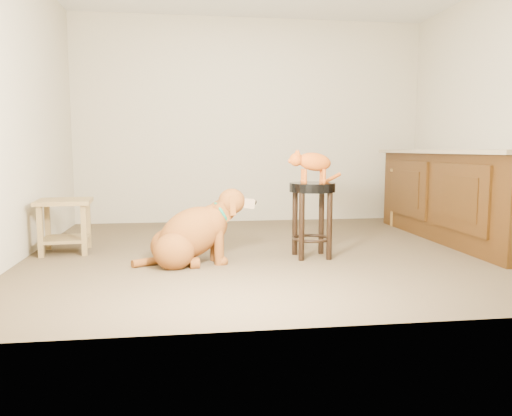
{
  "coord_description": "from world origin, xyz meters",
  "views": [
    {
      "loc": [
        -0.84,
        -4.49,
        0.95
      ],
      "look_at": [
        -0.27,
        -0.36,
        0.45
      ],
      "focal_mm": 35.0,
      "sensor_mm": 36.0,
      "label": 1
    }
  ],
  "objects": [
    {
      "name": "floor",
      "position": [
        0.0,
        0.0,
        0.0
      ],
      "size": [
        4.5,
        4.0,
        0.01
      ],
      "primitive_type": "cube",
      "color": "brown",
      "rests_on": "ground"
    },
    {
      "name": "room_shell",
      "position": [
        0.0,
        0.0,
        1.68
      ],
      "size": [
        4.54,
        4.04,
        2.62
      ],
      "color": "#C2B89C",
      "rests_on": "ground"
    },
    {
      "name": "cabinet_run",
      "position": [
        1.94,
        0.3,
        0.44
      ],
      "size": [
        0.7,
        2.56,
        0.94
      ],
      "color": "#42260B",
      "rests_on": "ground"
    },
    {
      "name": "padded_stool",
      "position": [
        0.23,
        -0.29,
        0.46
      ],
      "size": [
        0.4,
        0.4,
        0.65
      ],
      "rotation": [
        0.0,
        0.0,
        0.02
      ],
      "color": "black",
      "rests_on": "ground"
    },
    {
      "name": "wood_stool",
      "position": [
        1.85,
        1.38,
        0.37
      ],
      "size": [
        0.49,
        0.49,
        0.71
      ],
      "rotation": [
        0.0,
        0.0,
        -0.36
      ],
      "color": "brown",
      "rests_on": "ground"
    },
    {
      "name": "side_table",
      "position": [
        -1.95,
        0.2,
        0.32
      ],
      "size": [
        0.51,
        0.51,
        0.49
      ],
      "rotation": [
        0.0,
        0.0,
        0.09
      ],
      "color": "olive",
      "rests_on": "ground"
    },
    {
      "name": "golden_retriever",
      "position": [
        -0.8,
        -0.42,
        0.25
      ],
      "size": [
        1.04,
        0.55,
        0.66
      ],
      "rotation": [
        0.0,
        0.0,
        0.16
      ],
      "color": "brown",
      "rests_on": "ground"
    },
    {
      "name": "tabby_kitten",
      "position": [
        0.22,
        -0.29,
        0.83
      ],
      "size": [
        0.51,
        0.19,
        0.32
      ],
      "rotation": [
        0.0,
        0.0,
        0.02
      ],
      "color": "#A74710",
      "rests_on": "padded_stool"
    }
  ]
}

